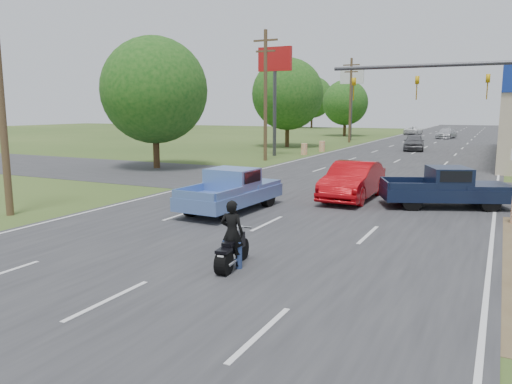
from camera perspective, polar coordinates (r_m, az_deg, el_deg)
The scene contains 23 objects.
ground at distance 11.28m, azimuth -16.55°, elevation -11.86°, with size 200.00×200.00×0.00m, color #324A1D.
main_road at distance 48.35m, azimuth 17.58°, elevation 4.26°, with size 15.00×180.00×0.02m, color #2D2D30.
cross_road at distance 26.94m, azimuth 10.31°, elevation 0.74°, with size 120.00×10.00×0.02m, color #2D2D30.
utility_pole_5 at distance 39.40m, azimuth 1.08°, elevation 11.34°, with size 2.00×0.28×10.00m.
utility_pole_6 at distance 61.96m, azimuth 10.74°, elevation 10.50°, with size 2.00×0.28×10.00m.
tree_0 at distance 34.89m, azimuth -11.54°, elevation 11.31°, with size 7.14×7.14×8.84m.
tree_1 at distance 53.82m, azimuth 3.63°, elevation 11.10°, with size 7.56×7.56×9.36m.
tree_2 at distance 76.70m, azimuth 10.17°, elevation 10.02°, with size 6.72×6.72×8.32m.
tree_4 at distance 103.51m, azimuth -10.92°, elevation 10.85°, with size 9.24×9.24×11.44m.
tree_6 at distance 109.22m, azimuth 6.42°, elevation 10.71°, with size 8.82×8.82×10.92m.
barrel_2 at distance 44.66m, azimuth 5.52°, elevation 4.89°, with size 0.56×0.56×1.00m, color orange.
barrel_3 at distance 48.31m, azimuth 7.55°, elevation 5.20°, with size 0.56×0.56×1.00m, color orange.
pole_sign_left_near at distance 43.55m, azimuth 2.17°, elevation 13.60°, with size 3.00×0.35×9.20m.
pole_sign_left_far at distance 66.14m, azimuth 10.90°, elevation 12.03°, with size 3.00×0.35×9.20m.
signal_mast at distance 24.68m, azimuth 23.30°, elevation 10.51°, with size 9.12×0.40×7.00m.
red_convertible at distance 22.70m, azimuth 11.00°, elevation 1.22°, with size 1.78×5.11×1.68m, color #A9070D.
motorcycle at distance 12.75m, azimuth -2.81°, elevation -6.93°, with size 0.61×1.92×0.97m.
rider at distance 12.67m, azimuth -2.76°, elevation -5.12°, with size 0.61×0.40×1.68m, color black.
blue_pickup at distance 19.86m, azimuth -2.67°, elevation 0.29°, with size 2.25×5.25×1.71m.
navy_pickup at distance 21.98m, azimuth 21.15°, elevation 0.51°, with size 5.43×3.72×1.68m.
distant_car_grey at distance 51.32m, azimuth 17.59°, elevation 5.42°, with size 1.89×4.70×1.60m, color #545459.
distant_car_silver at distance 73.82m, azimuth 20.91°, elevation 6.27°, with size 1.96×4.82×1.40m, color silver.
distant_car_white at distance 83.44m, azimuth 17.56°, elevation 6.70°, with size 2.09×4.53×1.26m, color white.
Camera 1 is at (7.27, -7.63, 4.03)m, focal length 35.00 mm.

